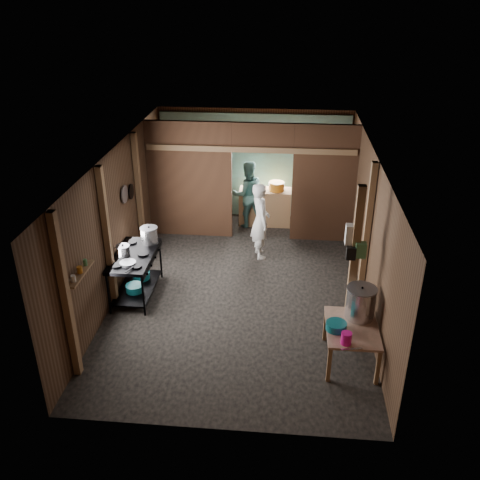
# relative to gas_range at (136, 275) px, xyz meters

# --- Properties ---
(floor) EXTENTS (4.50, 7.00, 0.00)m
(floor) POSITION_rel_gas_range_xyz_m (1.88, 0.42, -0.42)
(floor) COLOR black
(floor) RESTS_ON ground
(ceiling) EXTENTS (4.50, 7.00, 0.00)m
(ceiling) POSITION_rel_gas_range_xyz_m (1.88, 0.42, 2.18)
(ceiling) COLOR black
(ceiling) RESTS_ON ground
(wall_back) EXTENTS (4.50, 0.00, 2.60)m
(wall_back) POSITION_rel_gas_range_xyz_m (1.88, 3.92, 0.88)
(wall_back) COLOR #4A3324
(wall_back) RESTS_ON ground
(wall_front) EXTENTS (4.50, 0.00, 2.60)m
(wall_front) POSITION_rel_gas_range_xyz_m (1.88, -3.08, 0.88)
(wall_front) COLOR #4A3324
(wall_front) RESTS_ON ground
(wall_left) EXTENTS (0.00, 7.00, 2.60)m
(wall_left) POSITION_rel_gas_range_xyz_m (-0.37, 0.42, 0.88)
(wall_left) COLOR #4A3324
(wall_left) RESTS_ON ground
(wall_right) EXTENTS (0.00, 7.00, 2.60)m
(wall_right) POSITION_rel_gas_range_xyz_m (4.13, 0.42, 0.88)
(wall_right) COLOR #4A3324
(wall_right) RESTS_ON ground
(partition_left) EXTENTS (1.85, 0.10, 2.60)m
(partition_left) POSITION_rel_gas_range_xyz_m (0.55, 2.62, 0.88)
(partition_left) COLOR brown
(partition_left) RESTS_ON floor
(partition_right) EXTENTS (1.35, 0.10, 2.60)m
(partition_right) POSITION_rel_gas_range_xyz_m (3.46, 2.62, 0.88)
(partition_right) COLOR brown
(partition_right) RESTS_ON floor
(partition_header) EXTENTS (1.30, 0.10, 0.60)m
(partition_header) POSITION_rel_gas_range_xyz_m (2.13, 2.62, 1.88)
(partition_header) COLOR brown
(partition_header) RESTS_ON wall_back
(turquoise_panel) EXTENTS (4.40, 0.06, 2.50)m
(turquoise_panel) POSITION_rel_gas_range_xyz_m (1.88, 3.86, 0.83)
(turquoise_panel) COLOR #66A7A6
(turquoise_panel) RESTS_ON wall_back
(back_counter) EXTENTS (1.20, 0.50, 0.85)m
(back_counter) POSITION_rel_gas_range_xyz_m (2.18, 3.37, 0.01)
(back_counter) COLOR brown
(back_counter) RESTS_ON floor
(wall_clock) EXTENTS (0.20, 0.03, 0.20)m
(wall_clock) POSITION_rel_gas_range_xyz_m (2.13, 3.82, 1.48)
(wall_clock) COLOR silver
(wall_clock) RESTS_ON wall_back
(post_left_a) EXTENTS (0.10, 0.12, 2.60)m
(post_left_a) POSITION_rel_gas_range_xyz_m (-0.30, -2.18, 0.88)
(post_left_a) COLOR brown
(post_left_a) RESTS_ON floor
(post_left_b) EXTENTS (0.10, 0.12, 2.60)m
(post_left_b) POSITION_rel_gas_range_xyz_m (-0.30, -0.38, 0.88)
(post_left_b) COLOR brown
(post_left_b) RESTS_ON floor
(post_left_c) EXTENTS (0.10, 0.12, 2.60)m
(post_left_c) POSITION_rel_gas_range_xyz_m (-0.30, 1.62, 0.88)
(post_left_c) COLOR brown
(post_left_c) RESTS_ON floor
(post_right) EXTENTS (0.10, 0.12, 2.60)m
(post_right) POSITION_rel_gas_range_xyz_m (4.06, 0.22, 0.88)
(post_right) COLOR brown
(post_right) RESTS_ON floor
(post_free) EXTENTS (0.12, 0.12, 2.60)m
(post_free) POSITION_rel_gas_range_xyz_m (3.73, -0.88, 0.88)
(post_free) COLOR brown
(post_free) RESTS_ON floor
(cross_beam) EXTENTS (4.40, 0.12, 0.12)m
(cross_beam) POSITION_rel_gas_range_xyz_m (1.88, 2.57, 1.63)
(cross_beam) COLOR brown
(cross_beam) RESTS_ON wall_left
(pan_lid_big) EXTENTS (0.03, 0.34, 0.34)m
(pan_lid_big) POSITION_rel_gas_range_xyz_m (-0.33, 0.82, 1.23)
(pan_lid_big) COLOR slate
(pan_lid_big) RESTS_ON wall_left
(pan_lid_small) EXTENTS (0.03, 0.30, 0.30)m
(pan_lid_small) POSITION_rel_gas_range_xyz_m (-0.33, 1.22, 1.13)
(pan_lid_small) COLOR black
(pan_lid_small) RESTS_ON wall_left
(wall_shelf) EXTENTS (0.14, 0.80, 0.03)m
(wall_shelf) POSITION_rel_gas_range_xyz_m (-0.27, -1.68, 0.98)
(wall_shelf) COLOR brown
(wall_shelf) RESTS_ON wall_left
(jar_white) EXTENTS (0.07, 0.07, 0.10)m
(jar_white) POSITION_rel_gas_range_xyz_m (-0.27, -1.93, 1.05)
(jar_white) COLOR silver
(jar_white) RESTS_ON wall_shelf
(jar_yellow) EXTENTS (0.08, 0.08, 0.10)m
(jar_yellow) POSITION_rel_gas_range_xyz_m (-0.27, -1.68, 1.05)
(jar_yellow) COLOR #B56818
(jar_yellow) RESTS_ON wall_shelf
(jar_green) EXTENTS (0.06, 0.06, 0.10)m
(jar_green) POSITION_rel_gas_range_xyz_m (-0.27, -1.46, 1.05)
(jar_green) COLOR #468551
(jar_green) RESTS_ON wall_shelf
(bag_white) EXTENTS (0.22, 0.15, 0.32)m
(bag_white) POSITION_rel_gas_range_xyz_m (3.68, -0.80, 1.36)
(bag_white) COLOR silver
(bag_white) RESTS_ON post_free
(bag_green) EXTENTS (0.16, 0.12, 0.24)m
(bag_green) POSITION_rel_gas_range_xyz_m (3.80, -0.94, 1.18)
(bag_green) COLOR #468551
(bag_green) RESTS_ON post_free
(bag_black) EXTENTS (0.14, 0.10, 0.20)m
(bag_black) POSITION_rel_gas_range_xyz_m (3.66, -0.96, 1.13)
(bag_black) COLOR black
(bag_black) RESTS_ON post_free
(gas_range) EXTENTS (0.73, 1.42, 0.84)m
(gas_range) POSITION_rel_gas_range_xyz_m (0.00, 0.00, 0.00)
(gas_range) COLOR black
(gas_range) RESTS_ON floor
(prep_table) EXTENTS (0.76, 1.05, 0.62)m
(prep_table) POSITION_rel_gas_range_xyz_m (3.71, -1.54, -0.11)
(prep_table) COLOR tan
(prep_table) RESTS_ON floor
(stove_pot_large) EXTENTS (0.38, 0.38, 0.33)m
(stove_pot_large) POSITION_rel_gas_range_xyz_m (0.17, 0.49, 0.56)
(stove_pot_large) COLOR silver
(stove_pot_large) RESTS_ON gas_range
(stove_pot_med) EXTENTS (0.31, 0.31, 0.21)m
(stove_pot_med) POSITION_rel_gas_range_xyz_m (-0.17, -0.05, 0.50)
(stove_pot_med) COLOR silver
(stove_pot_med) RESTS_ON gas_range
(frying_pan) EXTENTS (0.45, 0.57, 0.07)m
(frying_pan) POSITION_rel_gas_range_xyz_m (0.00, -0.36, 0.44)
(frying_pan) COLOR slate
(frying_pan) RESTS_ON gas_range
(blue_tub_front) EXTENTS (0.32, 0.32, 0.13)m
(blue_tub_front) POSITION_rel_gas_range_xyz_m (0.00, -0.15, -0.19)
(blue_tub_front) COLOR #0E5B63
(blue_tub_front) RESTS_ON gas_range
(blue_tub_back) EXTENTS (0.32, 0.32, 0.13)m
(blue_tub_back) POSITION_rel_gas_range_xyz_m (0.00, 0.31, -0.19)
(blue_tub_back) COLOR #0E5B63
(blue_tub_back) RESTS_ON gas_range
(stock_pot) EXTENTS (0.60, 0.60, 0.53)m
(stock_pot) POSITION_rel_gas_range_xyz_m (3.84, -1.26, 0.45)
(stock_pot) COLOR silver
(stock_pot) RESTS_ON prep_table
(wash_basin) EXTENTS (0.32, 0.32, 0.12)m
(wash_basin) POSITION_rel_gas_range_xyz_m (3.47, -1.61, 0.26)
(wash_basin) COLOR #0E5B63
(wash_basin) RESTS_ON prep_table
(pink_bucket) EXTENTS (0.19, 0.19, 0.18)m
(pink_bucket) POSITION_rel_gas_range_xyz_m (3.58, -1.94, 0.29)
(pink_bucket) COLOR #D31183
(pink_bucket) RESTS_ON prep_table
(knife) EXTENTS (0.30, 0.09, 0.01)m
(knife) POSITION_rel_gas_range_xyz_m (3.65, -2.06, 0.21)
(knife) COLOR silver
(knife) RESTS_ON prep_table
(yellow_tub) EXTENTS (0.36, 0.36, 0.20)m
(yellow_tub) POSITION_rel_gas_range_xyz_m (2.44, 3.37, 0.53)
(yellow_tub) COLOR #B56818
(yellow_tub) RESTS_ON back_counter
(cook) EXTENTS (0.54, 0.67, 1.61)m
(cook) POSITION_rel_gas_range_xyz_m (2.16, 1.73, 0.39)
(cook) COLOR white
(cook) RESTS_ON floor
(worker_back) EXTENTS (0.92, 0.82, 1.57)m
(worker_back) POSITION_rel_gas_range_xyz_m (1.77, 3.24, 0.37)
(worker_back) COLOR #497E79
(worker_back) RESTS_ON floor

